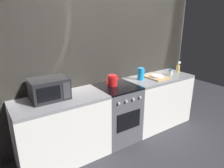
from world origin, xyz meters
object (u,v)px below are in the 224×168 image
(kettle, at_px, (112,80))
(spice_jar, at_px, (170,72))
(pitcher, at_px, (141,74))
(spray_bottle, at_px, (178,68))
(dish_pile, at_px, (156,77))
(stove_unit, at_px, (117,113))
(microwave, at_px, (49,89))

(kettle, distance_m, spice_jar, 1.20)
(pitcher, relative_size, spray_bottle, 0.99)
(dish_pile, bearing_deg, stove_unit, 178.66)
(stove_unit, height_order, spice_jar, spice_jar)
(kettle, relative_size, dish_pile, 0.71)
(kettle, xyz_separation_m, spray_bottle, (1.46, -0.05, -0.00))
(stove_unit, xyz_separation_m, spray_bottle, (1.41, 0.01, 0.53))
(microwave, distance_m, pitcher, 1.52)
(microwave, height_order, dish_pile, microwave)
(stove_unit, xyz_separation_m, dish_pile, (0.81, -0.02, 0.47))
(microwave, bearing_deg, spice_jar, -2.62)
(spray_bottle, bearing_deg, microwave, 178.65)
(spray_bottle, bearing_deg, stove_unit, -179.49)
(pitcher, xyz_separation_m, spice_jar, (0.64, -0.08, -0.05))
(kettle, height_order, spice_jar, kettle)
(pitcher, height_order, spray_bottle, spray_bottle)
(microwave, bearing_deg, stove_unit, -3.98)
(stove_unit, distance_m, dish_pile, 0.94)
(stove_unit, bearing_deg, microwave, 176.02)
(dish_pile, height_order, spray_bottle, spray_bottle)
(dish_pile, relative_size, spray_bottle, 1.97)
(kettle, relative_size, spray_bottle, 1.40)
(stove_unit, xyz_separation_m, kettle, (-0.04, 0.06, 0.53))
(stove_unit, xyz_separation_m, microwave, (-1.00, 0.07, 0.59))
(kettle, bearing_deg, microwave, 179.53)
(kettle, height_order, spray_bottle, spray_bottle)
(microwave, xyz_separation_m, kettle, (0.96, -0.01, -0.05))
(pitcher, height_order, dish_pile, pitcher)
(stove_unit, xyz_separation_m, pitcher, (0.52, 0.05, 0.55))
(kettle, relative_size, spice_jar, 2.71)
(pitcher, bearing_deg, spray_bottle, -2.55)
(microwave, xyz_separation_m, spray_bottle, (2.41, -0.06, -0.06))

